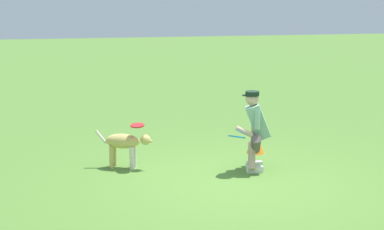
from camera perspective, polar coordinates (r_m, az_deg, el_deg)
ground_plane at (r=8.92m, az=4.44°, el=-6.53°), size 60.00×60.00×0.00m
person at (r=9.33m, az=6.26°, el=-1.30°), size 0.66×0.66×1.29m
dog at (r=9.52m, az=-6.53°, el=-2.77°), size 0.94×0.47×0.61m
frisbee_flying at (r=9.35m, az=-5.40°, el=-1.02°), size 0.31×0.31×0.05m
frisbee_held at (r=9.11m, az=4.41°, el=-2.15°), size 0.32×0.33×0.12m
training_cone at (r=10.47m, az=6.27°, el=-2.77°), size 0.32×0.32×0.36m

